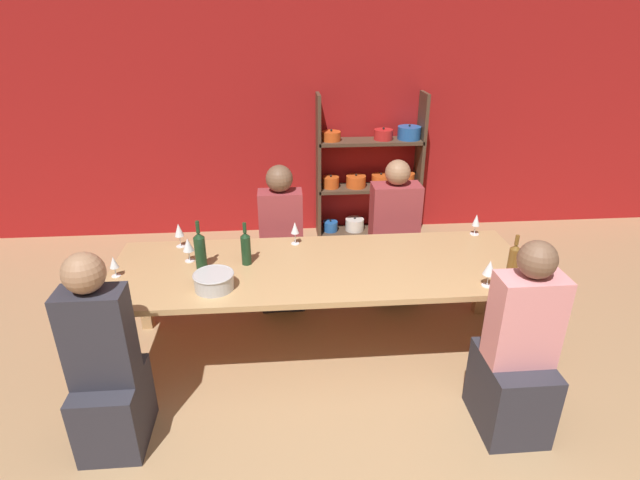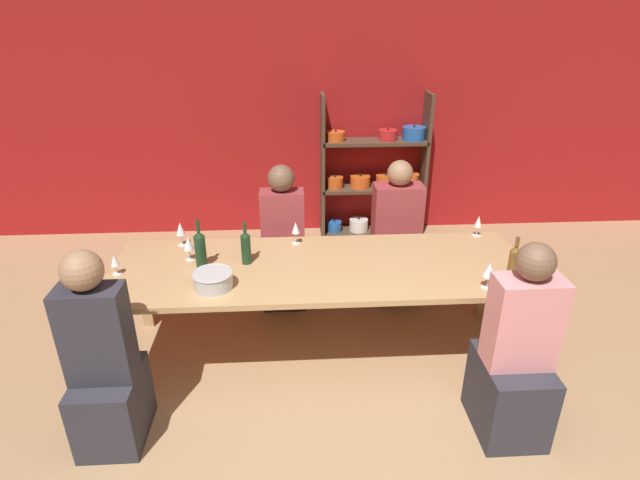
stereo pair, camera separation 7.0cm
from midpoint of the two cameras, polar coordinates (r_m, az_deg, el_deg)
wall_back_red at (r=5.54m, az=0.54°, el=14.43°), size 8.80×0.06×2.70m
shelf_unit at (r=5.59m, az=6.68°, el=6.75°), size 1.15×0.30×1.57m
dining_table at (r=3.54m, az=0.67°, el=-3.88°), size 2.92×0.99×0.72m
mixing_bowl at (r=3.28m, az=-11.53°, el=-4.43°), size 0.26×0.26×0.11m
wine_bottle_green at (r=3.51m, az=-12.96°, el=-0.99°), size 0.08×0.08×0.35m
wine_bottle_dark at (r=3.51m, az=-7.90°, el=-0.78°), size 0.07×0.07×0.31m
wine_bottle_amber at (r=3.47m, az=21.77°, el=-2.58°), size 0.07×0.07×0.33m
wine_glass_empty_a at (r=3.64m, az=-14.26°, el=-0.44°), size 0.08×0.08×0.18m
wine_glass_red_a at (r=3.88m, az=-15.18°, el=1.16°), size 0.07×0.07×0.19m
wine_glass_empty_b at (r=3.61m, az=-21.90°, el=-2.23°), size 0.06×0.06×0.15m
wine_glass_red_b at (r=3.77m, az=-2.26°, el=1.32°), size 0.06×0.06×0.18m
wine_glass_red_c at (r=4.12m, az=18.11°, el=1.93°), size 0.07×0.07×0.17m
wine_glass_empty_c at (r=3.36m, az=19.37°, el=-3.25°), size 0.08×0.08×0.18m
person_near_a at (r=3.17m, az=-22.74°, el=-13.85°), size 0.36×0.44×1.25m
person_far_a at (r=4.29m, az=-3.71°, el=-1.33°), size 0.36×0.45×1.23m
person_near_b at (r=3.22m, az=21.93°, el=-13.18°), size 0.38×0.47×1.25m
person_far_b at (r=4.47m, az=9.02°, el=-0.69°), size 0.41×0.52×1.23m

